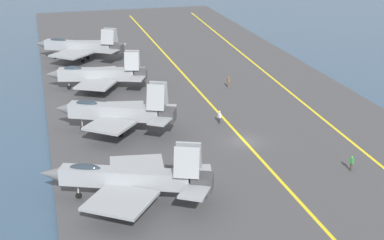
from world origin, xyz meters
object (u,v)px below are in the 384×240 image
object	(u,v)px
parked_jet_third	(117,112)
parked_jet_fourth	(98,74)
crew_brown_vest	(229,82)
parked_jet_second	(129,178)
crew_green_vest	(352,163)
parked_jet_fifth	(80,46)
crew_white_vest	(220,117)

from	to	relation	value
parked_jet_third	parked_jet_fourth	distance (m)	18.63
parked_jet_third	crew_brown_vest	xyz separation A→B (m)	(14.19, -19.10, -1.76)
parked_jet_third	crew_brown_vest	distance (m)	23.86
parked_jet_second	crew_green_vest	distance (m)	23.89
parked_jet_fifth	parked_jet_third	bearing A→B (deg)	-177.87
parked_jet_fourth	parked_jet_fifth	world-z (taller)	parked_jet_fifth
parked_jet_second	parked_jet_third	world-z (taller)	parked_jet_third
parked_jet_fifth	crew_green_vest	world-z (taller)	parked_jet_fifth
crew_white_vest	crew_green_vest	distance (m)	19.49
parked_jet_fifth	crew_brown_vest	xyz separation A→B (m)	(-22.60, -20.46, -1.59)
crew_brown_vest	crew_green_vest	size ratio (longest dim) A/B	1.07
parked_jet_third	parked_jet_fifth	distance (m)	36.81
parked_jet_fourth	crew_white_vest	size ratio (longest dim) A/B	9.09
parked_jet_fourth	crew_green_vest	distance (m)	42.42
parked_jet_fifth	crew_white_vest	size ratio (longest dim) A/B	9.67
parked_jet_fourth	parked_jet_fifth	distance (m)	18.20
parked_jet_second	parked_jet_third	bearing A→B (deg)	-4.41
parked_jet_second	crew_green_vest	world-z (taller)	parked_jet_second
crew_brown_vest	parked_jet_third	bearing A→B (deg)	126.61
crew_brown_vest	crew_white_vest	bearing A→B (deg)	157.47
parked_jet_fourth	crew_white_vest	distance (m)	23.03
parked_jet_fourth	crew_green_vest	size ratio (longest dim) A/B	9.04
parked_jet_fifth	crew_brown_vest	size ratio (longest dim) A/B	9.01
crew_brown_vest	crew_green_vest	bearing A→B (deg)	-173.90
parked_jet_third	parked_jet_fourth	bearing A→B (deg)	0.56
parked_jet_third	parked_jet_fifth	size ratio (longest dim) A/B	0.93
parked_jet_fourth	crew_brown_vest	world-z (taller)	parked_jet_fourth
parked_jet_fourth	parked_jet_third	bearing A→B (deg)	-179.44
parked_jet_third	parked_jet_fifth	xyz separation A→B (m)	(36.79, 1.37, -0.16)
parked_jet_third	crew_green_vest	distance (m)	28.36
parked_jet_second	parked_jet_fourth	size ratio (longest dim) A/B	1.08
parked_jet_third	parked_jet_fourth	size ratio (longest dim) A/B	0.99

